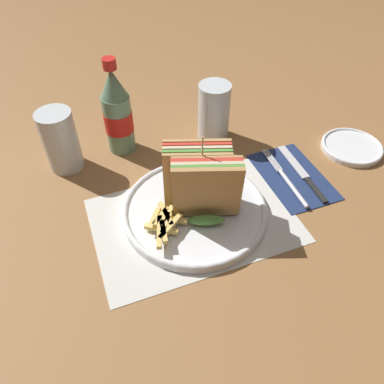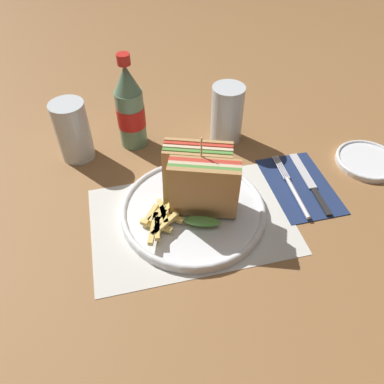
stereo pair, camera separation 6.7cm
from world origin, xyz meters
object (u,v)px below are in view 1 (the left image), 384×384
object	(u,v)px
glass_far	(61,141)
glass_near	(214,112)
coke_bottle_near	(117,113)
club_sandwich	(202,182)
knife	(302,173)
plate_main	(196,209)
side_saucer	(352,147)
fork	(288,182)

from	to	relation	value
glass_far	glass_near	bearing A→B (deg)	-2.26
coke_bottle_near	glass_near	size ratio (longest dim) A/B	1.62
club_sandwich	knife	world-z (taller)	club_sandwich
plate_main	glass_far	bearing A→B (deg)	132.54
plate_main	club_sandwich	bearing A→B (deg)	0.36
club_sandwich	glass_far	distance (m)	0.33
knife	glass_far	distance (m)	0.53
plate_main	club_sandwich	xyz separation A→B (m)	(0.01, 0.00, 0.07)
knife	coke_bottle_near	world-z (taller)	coke_bottle_near
coke_bottle_near	glass_far	xyz separation A→B (m)	(-0.13, -0.02, -0.03)
plate_main	side_saucer	size ratio (longest dim) A/B	2.03
knife	club_sandwich	bearing A→B (deg)	-172.57
glass_near	coke_bottle_near	bearing A→B (deg)	171.64
fork	coke_bottle_near	bearing A→B (deg)	142.68
glass_near	fork	bearing A→B (deg)	-69.48
fork	glass_far	bearing A→B (deg)	154.23
plate_main	coke_bottle_near	distance (m)	0.28
side_saucer	coke_bottle_near	bearing A→B (deg)	158.60
glass_far	side_saucer	xyz separation A→B (m)	(0.64, -0.18, -0.06)
knife	glass_far	size ratio (longest dim) A/B	1.39
glass_far	club_sandwich	bearing A→B (deg)	-45.97
fork	knife	bearing A→B (deg)	22.17
glass_near	plate_main	bearing A→B (deg)	-120.59
glass_near	club_sandwich	bearing A→B (deg)	-118.35
glass_far	side_saucer	size ratio (longest dim) A/B	0.98
knife	side_saucer	bearing A→B (deg)	15.40
side_saucer	plate_main	bearing A→B (deg)	-172.11
plate_main	knife	bearing A→B (deg)	4.73
knife	side_saucer	world-z (taller)	side_saucer
glass_near	side_saucer	size ratio (longest dim) A/B	0.98
club_sandwich	fork	xyz separation A→B (m)	(0.20, 0.01, -0.07)
coke_bottle_near	glass_near	bearing A→B (deg)	-8.36
club_sandwich	knife	size ratio (longest dim) A/B	0.86
fork	coke_bottle_near	world-z (taller)	coke_bottle_near
fork	glass_near	world-z (taller)	glass_near
glass_far	side_saucer	world-z (taller)	glass_far
plate_main	club_sandwich	distance (m)	0.07
club_sandwich	glass_far	bearing A→B (deg)	134.03
fork	knife	world-z (taller)	fork
fork	club_sandwich	bearing A→B (deg)	-176.02
coke_bottle_near	knife	bearing A→B (deg)	-34.14
plate_main	knife	xyz separation A→B (m)	(0.26, 0.02, -0.00)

